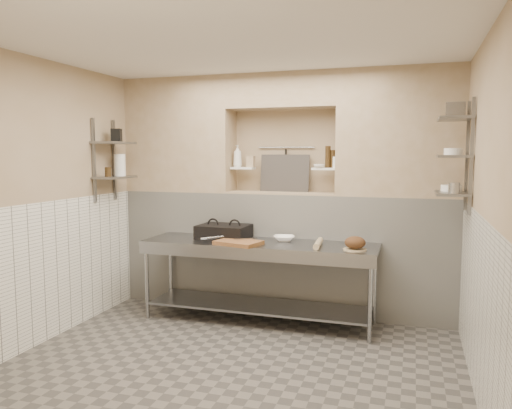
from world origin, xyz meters
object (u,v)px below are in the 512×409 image
at_px(bowl_alcove, 319,166).
at_px(rolling_pin, 318,243).
at_px(mixing_bowl, 284,238).
at_px(jug_left, 120,165).
at_px(cutting_board, 238,243).
at_px(bottle_soap, 238,156).
at_px(prep_table, 258,265).
at_px(bread_loaf, 355,243).
at_px(panini_press, 224,232).

bearing_deg(bowl_alcove, rolling_pin, -79.29).
xyz_separation_m(mixing_bowl, rolling_pin, (0.43, -0.22, 0.00)).
relative_size(bowl_alcove, jug_left, 0.50).
xyz_separation_m(cutting_board, mixing_bowl, (0.41, 0.37, 0.01)).
relative_size(cutting_board, jug_left, 1.80).
height_order(bottle_soap, bowl_alcove, bottle_soap).
bearing_deg(bowl_alcove, bottle_soap, 177.02).
bearing_deg(jug_left, bottle_soap, 25.17).
height_order(prep_table, mixing_bowl, mixing_bowl).
distance_m(cutting_board, rolling_pin, 0.85).
bearing_deg(rolling_pin, mixing_bowl, 152.70).
bearing_deg(jug_left, cutting_board, -6.20).
bearing_deg(bread_loaf, cutting_board, -176.94).
relative_size(rolling_pin, jug_left, 1.67).
relative_size(mixing_bowl, rolling_pin, 0.55).
xyz_separation_m(cutting_board, bowl_alcove, (0.73, 0.71, 0.81)).
bearing_deg(panini_press, cutting_board, -45.62).
height_order(cutting_board, mixing_bowl, mixing_bowl).
bearing_deg(prep_table, cutting_board, -130.76).
height_order(panini_press, rolling_pin, panini_press).
bearing_deg(bread_loaf, rolling_pin, 168.30).
xyz_separation_m(prep_table, bowl_alcove, (0.57, 0.52, 1.09)).
xyz_separation_m(bread_loaf, bowl_alcove, (-0.50, 0.65, 0.75)).
bearing_deg(prep_table, mixing_bowl, 35.74).
xyz_separation_m(cutting_board, bottle_soap, (-0.28, 0.76, 0.93)).
bearing_deg(mixing_bowl, jug_left, -174.18).
relative_size(bread_loaf, jug_left, 0.83).
height_order(prep_table, jug_left, jug_left).
bearing_deg(mixing_bowl, bread_loaf, -20.24).
bearing_deg(bottle_soap, bread_loaf, -24.79).
relative_size(panini_press, bottle_soap, 2.20).
bearing_deg(bowl_alcove, jug_left, -166.61).
xyz_separation_m(rolling_pin, bottle_soap, (-1.12, 0.62, 0.91)).
bearing_deg(jug_left, bread_loaf, -2.11).
height_order(prep_table, bread_loaf, bread_loaf).
bearing_deg(cutting_board, bowl_alcove, 44.15).
bearing_deg(jug_left, bowl_alcove, 13.39).
xyz_separation_m(prep_table, rolling_pin, (0.68, -0.04, 0.29)).
xyz_separation_m(cutting_board, rolling_pin, (0.84, 0.15, 0.01)).
bearing_deg(panini_press, prep_table, -14.11).
height_order(bread_loaf, bowl_alcove, bowl_alcove).
xyz_separation_m(prep_table, panini_press, (-0.46, 0.13, 0.34)).
bearing_deg(cutting_board, bread_loaf, 3.06).
xyz_separation_m(bread_loaf, jug_left, (-2.78, 0.10, 0.76)).
relative_size(bottle_soap, jug_left, 1.04).
bearing_deg(jug_left, prep_table, 0.75).
distance_m(rolling_pin, jug_left, 2.52).
bearing_deg(mixing_bowl, prep_table, -144.26).
relative_size(prep_table, jug_left, 10.09).
xyz_separation_m(bowl_alcove, jug_left, (-2.28, -0.54, 0.01)).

